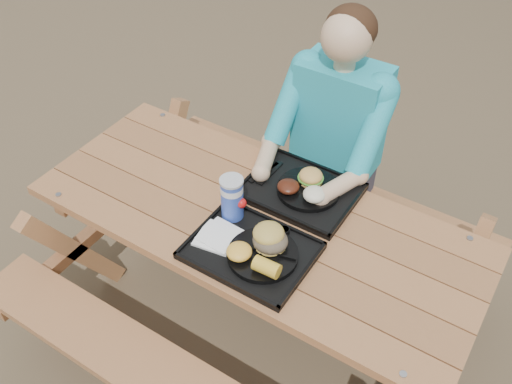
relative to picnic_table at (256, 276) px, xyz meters
The scene contains 18 objects.
ground 0.38m from the picnic_table, ahead, with size 60.00×60.00×0.00m, color #999999.
picnic_table is the anchor object (origin of this frame).
tray_near 0.43m from the picnic_table, 63.06° to the right, with size 0.45×0.35×0.02m, color black.
tray_far 0.45m from the picnic_table, 68.61° to the left, with size 0.45×0.35×0.02m, color black.
plate_near 0.46m from the picnic_table, 51.21° to the right, with size 0.26×0.26×0.02m, color black.
plate_far 0.47m from the picnic_table, 62.99° to the left, with size 0.26×0.26×0.02m, color black.
napkin_stack 0.45m from the picnic_table, 104.65° to the right, with size 0.14×0.14×0.02m, color white.
soda_cup 0.49m from the picnic_table, 138.68° to the right, with size 0.09×0.09×0.17m, color #1534A3.
condiment_bbq 0.42m from the picnic_table, 35.64° to the right, with size 0.04×0.04×0.03m, color black.
condiment_mustard 0.44m from the picnic_table, 14.14° to the right, with size 0.04×0.04×0.03m, color yellow.
sandwich 0.52m from the picnic_table, 42.16° to the right, with size 0.12×0.12×0.13m, color gold, non-canonical shape.
mac_cheese 0.50m from the picnic_table, 71.44° to the right, with size 0.09×0.09×0.05m, color yellow.
corn_cob 0.55m from the picnic_table, 50.80° to the right, with size 0.09×0.09×0.06m, color yellow, non-canonical shape.
cutlery_far 0.47m from the picnic_table, 108.68° to the left, with size 0.03×0.17×0.01m, color black.
burger 0.54m from the picnic_table, 68.32° to the left, with size 0.10×0.10×0.09m, color gold, non-canonical shape.
baked_beans 0.47m from the picnic_table, 72.22° to the left, with size 0.09×0.09×0.04m, color #491B0E.
potato_salad 0.50m from the picnic_table, 46.12° to the left, with size 0.09×0.09×0.05m, color white.
diner 0.66m from the picnic_table, 85.87° to the left, with size 0.48×0.84×1.28m, color #1C9BC8, non-canonical shape.
Camera 1 is at (0.86, -1.34, 2.35)m, focal length 40.00 mm.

